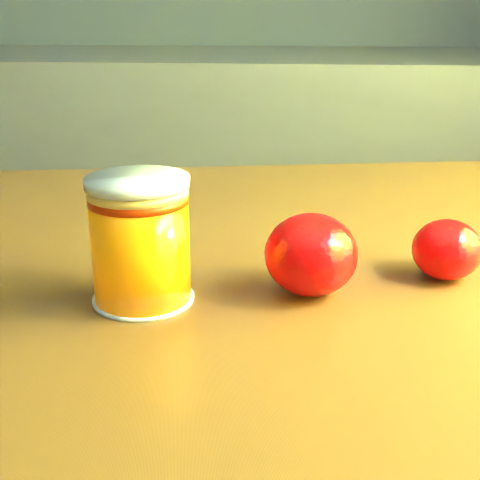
{
  "coord_description": "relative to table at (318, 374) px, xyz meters",
  "views": [
    {
      "loc": [
        0.98,
        -0.41,
        1.04
      ],
      "look_at": [
        0.94,
        0.07,
        0.87
      ],
      "focal_mm": 50.0,
      "sensor_mm": 36.0,
      "label": 1
    }
  ],
  "objects": [
    {
      "name": "table",
      "position": [
        0.0,
        0.0,
        0.0
      ],
      "size": [
        1.21,
        0.94,
        0.82
      ],
      "rotation": [
        0.0,
        0.0,
        0.17
      ],
      "color": "brown",
      "rests_on": "ground"
    },
    {
      "name": "juice_glass",
      "position": [
        -0.14,
        -0.07,
        0.15
      ],
      "size": [
        0.08,
        0.08,
        0.1
      ],
      "rotation": [
        0.0,
        0.0,
        -0.07
      ],
      "color": "orange",
      "rests_on": "table"
    },
    {
      "name": "orange_front",
      "position": [
        -0.01,
        -0.05,
        0.14
      ],
      "size": [
        0.09,
        0.09,
        0.06
      ],
      "primitive_type": "ellipsoid",
      "rotation": [
        0.0,
        0.0,
        -0.28
      ],
      "color": "#E90A04",
      "rests_on": "table"
    },
    {
      "name": "orange_back",
      "position": [
        0.1,
        -0.01,
        0.13
      ],
      "size": [
        0.07,
        0.07,
        0.05
      ],
      "primitive_type": "ellipsoid",
      "rotation": [
        0.0,
        0.0,
        0.37
      ],
      "color": "#E90A04",
      "rests_on": "table"
    }
  ]
}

